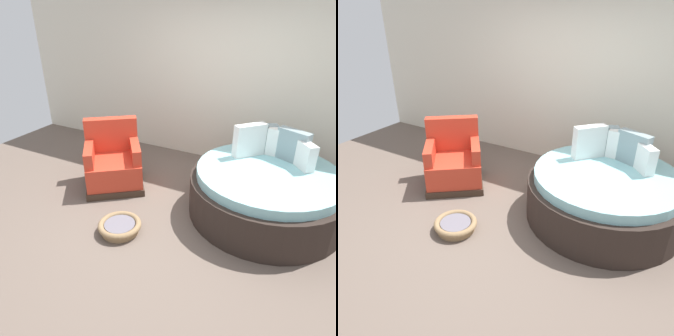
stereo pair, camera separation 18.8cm
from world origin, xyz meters
TOP-DOWN VIEW (x-y plane):
  - ground_plane at (0.00, 0.00)m, footprint 8.00×8.00m
  - back_wall at (0.00, 2.07)m, footprint 8.00×0.12m
  - round_daybed at (1.01, 0.74)m, footprint 1.88×1.88m
  - red_armchair at (-1.12, 0.47)m, footprint 1.12×1.12m
  - pet_basket at (-0.39, -0.43)m, footprint 0.51×0.51m

SIDE VIEW (x-z plane):
  - ground_plane at x=0.00m, z-range -0.02..0.00m
  - pet_basket at x=-0.39m, z-range 0.01..0.14m
  - round_daybed at x=1.01m, z-range -0.20..0.85m
  - red_armchair at x=-1.12m, z-range -0.14..0.80m
  - back_wall at x=0.00m, z-range 0.00..3.08m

